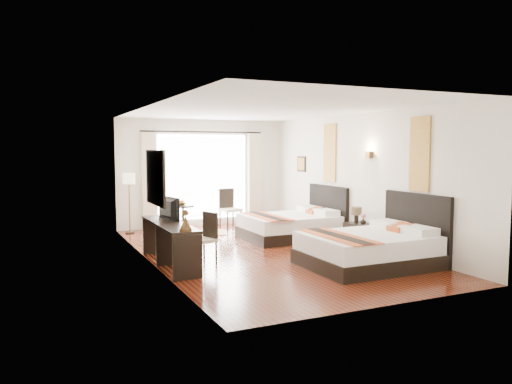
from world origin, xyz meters
name	(u,v)px	position (x,y,z in m)	size (l,w,h in m)	color
floor	(264,252)	(0.00, 0.00, -0.01)	(4.50, 7.50, 0.01)	#3B0E0A
ceiling	(264,110)	(0.00, 0.00, 2.79)	(4.50, 7.50, 0.02)	white
wall_headboard	(358,179)	(2.25, 0.00, 1.40)	(0.01, 7.50, 2.80)	silver
wall_desk	(150,185)	(-2.25, 0.00, 1.40)	(0.01, 7.50, 2.80)	silver
wall_window	(203,173)	(0.00, 3.75, 1.40)	(4.50, 0.01, 2.80)	silver
wall_entry	(390,199)	(0.00, -3.75, 1.40)	(4.50, 0.01, 2.80)	silver
window_glass	(203,177)	(0.00, 3.73, 1.30)	(2.40, 0.02, 2.20)	white
sheer_curtain	(204,177)	(0.00, 3.67, 1.30)	(2.30, 0.02, 2.10)	white
drape_left	(149,179)	(-1.45, 3.63, 1.28)	(0.35, 0.14, 2.35)	beige
drape_right	(254,177)	(1.45, 3.63, 1.28)	(0.35, 0.14, 2.35)	beige
art_panel_near	(420,154)	(2.23, -1.85, 1.95)	(0.03, 0.50, 1.35)	#893C14
art_panel_far	(330,153)	(2.23, 1.08, 1.95)	(0.03, 0.50, 1.35)	#893C14
wall_sconce	(369,155)	(2.19, -0.44, 1.92)	(0.10, 0.14, 0.14)	#412F17
mirror_frame	(155,178)	(-2.22, -0.32, 1.55)	(0.04, 1.25, 0.95)	black
mirror_glass	(157,178)	(-2.19, -0.32, 1.55)	(0.01, 1.12, 0.82)	white
bed_near	(372,248)	(1.21, -1.85, 0.32)	(2.20, 1.71, 1.24)	black
bed_far	(293,225)	(1.26, 1.08, 0.31)	(2.10, 1.63, 1.18)	black
nightstand	(359,235)	(1.97, -0.44, 0.26)	(0.43, 0.53, 0.51)	black
table_lamp	(356,212)	(1.94, -0.38, 0.74)	(0.22, 0.22, 0.34)	black
vase	(363,222)	(1.95, -0.61, 0.56)	(0.12, 0.12, 0.13)	black
console_desk	(169,244)	(-1.99, -0.32, 0.38)	(0.50, 2.20, 0.76)	black
television	(165,208)	(-1.97, 0.02, 0.97)	(0.74, 0.10, 0.43)	black
bronze_figurine	(186,222)	(-1.99, -1.32, 0.90)	(0.20, 0.20, 0.30)	#412F17
desk_chair	(203,248)	(-1.42, -0.46, 0.28)	(0.53, 0.53, 0.91)	beige
floor_lamp	(129,183)	(-2.00, 3.34, 1.23)	(0.29, 0.29, 1.46)	black
side_table	(183,218)	(-0.75, 3.05, 0.33)	(0.57, 0.57, 0.66)	black
fruit_bowl	(182,204)	(-0.78, 3.07, 0.69)	(0.24, 0.24, 0.06)	#422F17
window_chair	(230,216)	(0.54, 3.16, 0.31)	(0.53, 0.53, 1.00)	beige
jute_rug	(198,233)	(-0.50, 2.63, 0.01)	(1.26, 0.86, 0.01)	tan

